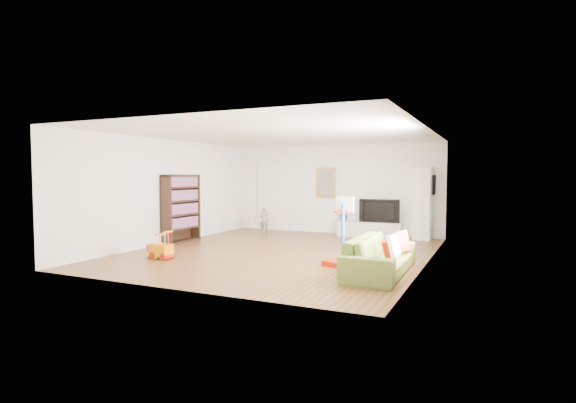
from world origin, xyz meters
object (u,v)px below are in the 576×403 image
at_px(media_console, 369,229).
at_px(sofa, 380,256).
at_px(bookshelf, 181,209).
at_px(basketball_hoop, 339,231).

height_order(media_console, sofa, sofa).
height_order(bookshelf, sofa, bookshelf).
bearing_deg(bookshelf, sofa, -14.84).
height_order(media_console, basketball_hoop, basketball_hoop).
relative_size(bookshelf, basketball_hoop, 1.32).
distance_m(bookshelf, sofa, 5.90).
bearing_deg(bookshelf, basketball_hoop, -12.64).
relative_size(bookshelf, sofa, 0.78).
bearing_deg(sofa, bookshelf, 73.76).
xyz_separation_m(media_console, sofa, (1.43, -4.76, 0.12)).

